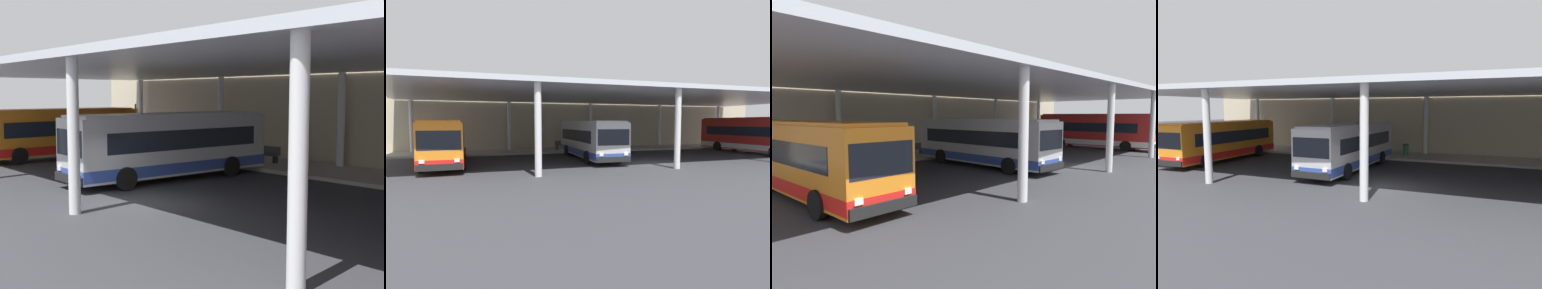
{
  "view_description": "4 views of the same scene",
  "coord_description": "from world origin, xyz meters",
  "views": [
    {
      "loc": [
        15.48,
        -10.79,
        4.0
      ],
      "look_at": [
        0.41,
        2.43,
        2.08
      ],
      "focal_mm": 47.96,
      "sensor_mm": 36.0,
      "label": 1
    },
    {
      "loc": [
        -12.44,
        -19.07,
        3.03
      ],
      "look_at": [
        -5.09,
        2.9,
        1.35
      ],
      "focal_mm": 28.05,
      "sensor_mm": 36.0,
      "label": 2
    },
    {
      "loc": [
        -19.84,
        -9.5,
        3.41
      ],
      "look_at": [
        -5.2,
        4.63,
        1.55
      ],
      "focal_mm": 30.01,
      "sensor_mm": 36.0,
      "label": 3
    },
    {
      "loc": [
        4.97,
        -16.02,
        4.11
      ],
      "look_at": [
        -2.92,
        2.86,
        1.92
      ],
      "focal_mm": 30.49,
      "sensor_mm": 36.0,
      "label": 4
    }
  ],
  "objects": [
    {
      "name": "trash_bin",
      "position": [
        -1.36,
        11.57,
        0.68
      ],
      "size": [
        0.52,
        0.52,
        0.98
      ],
      "color": "#236638",
      "rests_on": "platform_kerb"
    },
    {
      "name": "bus_nearest_bay",
      "position": [
        -14.68,
        4.33,
        1.66
      ],
      "size": [
        2.98,
        10.61,
        3.17
      ],
      "color": "orange",
      "rests_on": "ground"
    },
    {
      "name": "station_building_facade",
      "position": [
        0.0,
        15.0,
        3.32
      ],
      "size": [
        48.0,
        1.6,
        6.64
      ],
      "primitive_type": "cube",
      "color": "#C1B293",
      "rests_on": "ground"
    },
    {
      "name": "ground_plane",
      "position": [
        0.0,
        0.0,
        0.0
      ],
      "size": [
        200.0,
        200.0,
        0.0
      ],
      "primitive_type": "plane",
      "color": "#333338"
    },
    {
      "name": "platform_kerb",
      "position": [
        0.0,
        11.75,
        0.09
      ],
      "size": [
        42.0,
        4.5,
        0.18
      ],
      "primitive_type": "cube",
      "color": "#A39E93",
      "rests_on": "ground"
    },
    {
      "name": "bench_waiting",
      "position": [
        -3.76,
        11.82,
        0.66
      ],
      "size": [
        1.8,
        0.45,
        0.92
      ],
      "color": "#4C515B",
      "rests_on": "platform_kerb"
    },
    {
      "name": "bus_second_bay",
      "position": [
        -3.55,
        4.49,
        1.66
      ],
      "size": [
        3.0,
        10.62,
        3.17
      ],
      "color": "#B7B7BC",
      "rests_on": "ground"
    },
    {
      "name": "banner_sign",
      "position": [
        -15.63,
        10.94,
        1.98
      ],
      "size": [
        0.7,
        0.12,
        3.2
      ],
      "color": "#B2B2B7",
      "rests_on": "platform_kerb"
    },
    {
      "name": "canopy_shelter",
      "position": [
        0.0,
        5.5,
        5.29
      ],
      "size": [
        40.0,
        17.0,
        5.55
      ],
      "color": "silver",
      "rests_on": "ground"
    }
  ]
}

